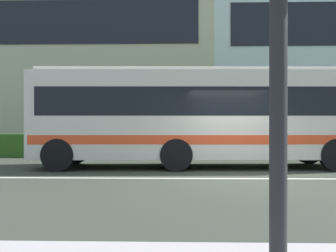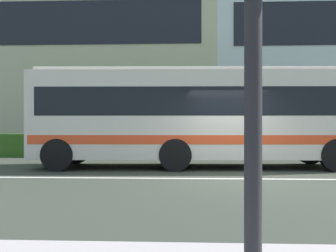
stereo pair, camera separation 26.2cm
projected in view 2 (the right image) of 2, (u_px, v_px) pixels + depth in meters
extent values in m
plane|color=#363B31|center=(239.00, 179.00, 10.07)|extent=(160.00, 160.00, 0.00)
cube|color=silver|center=(239.00, 179.00, 10.07)|extent=(60.00, 0.16, 0.01)
cube|color=#2E581B|center=(182.00, 145.00, 16.91)|extent=(15.91, 1.10, 1.01)
cube|color=#B4B690|center=(55.00, 58.00, 27.12)|extent=(22.01, 11.20, 12.30)
cube|color=black|center=(21.00, 23.00, 21.50)|extent=(20.25, 0.04, 2.46)
cube|color=beige|center=(194.00, 116.00, 12.80)|extent=(10.59, 2.79, 2.76)
cube|color=black|center=(194.00, 103.00, 12.80)|extent=(9.96, 2.79, 0.88)
cube|color=#E64922|center=(194.00, 138.00, 12.80)|extent=(10.38, 2.81, 0.28)
cube|color=silver|center=(194.00, 73.00, 12.79)|extent=(10.16, 2.39, 0.12)
cylinder|color=black|center=(310.00, 150.00, 13.87)|extent=(1.01, 0.31, 1.00)
cylinder|color=black|center=(336.00, 155.00, 11.62)|extent=(1.01, 0.31, 1.00)
cylinder|color=black|center=(175.00, 150.00, 13.94)|extent=(1.01, 0.31, 1.00)
cylinder|color=black|center=(175.00, 155.00, 11.69)|extent=(1.01, 0.31, 1.00)
cylinder|color=black|center=(76.00, 150.00, 13.99)|extent=(1.01, 0.31, 1.00)
cylinder|color=black|center=(57.00, 155.00, 11.74)|extent=(1.01, 0.31, 1.00)
cylinder|color=black|center=(253.00, 41.00, 3.00)|extent=(0.14, 0.14, 3.88)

